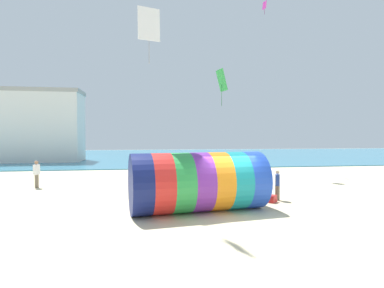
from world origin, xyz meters
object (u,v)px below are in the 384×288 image
(giant_inflatable_tube, at_px, (199,182))
(bystander_near_water, at_px, (135,165))
(kite_white_diamond, at_px, (149,25))
(bystander_mid_beach, at_px, (37,174))
(kite_handler, at_px, (277,185))
(cooler_box, at_px, (272,199))
(kite_magenta_diamond, at_px, (264,5))
(kite_green_diamond, at_px, (222,81))

(giant_inflatable_tube, bearing_deg, bystander_near_water, 105.00)
(kite_white_diamond, relative_size, bystander_mid_beach, 1.56)
(kite_handler, height_order, cooler_box, kite_handler)
(kite_white_diamond, distance_m, cooler_box, 10.76)
(kite_handler, distance_m, kite_magenta_diamond, 20.81)
(bystander_near_water, bearing_deg, bystander_mid_beach, -137.71)
(giant_inflatable_tube, xyz_separation_m, kite_magenta_diamond, (8.94, 15.02, 14.77))
(giant_inflatable_tube, height_order, kite_magenta_diamond, kite_magenta_diamond)
(kite_magenta_diamond, distance_m, bystander_mid_beach, 25.06)
(kite_green_diamond, height_order, kite_magenta_diamond, kite_magenta_diamond)
(giant_inflatable_tube, distance_m, kite_magenta_diamond, 22.88)
(kite_white_diamond, xyz_separation_m, kite_magenta_diamond, (11.13, 13.00, 7.14))
(kite_white_diamond, bearing_deg, kite_handler, -3.41)
(cooler_box, bearing_deg, kite_magenta_diamond, 70.26)
(kite_white_diamond, relative_size, cooler_box, 5.36)
(giant_inflatable_tube, xyz_separation_m, kite_white_diamond, (-2.19, 2.03, 7.63))
(kite_white_diamond, relative_size, kite_magenta_diamond, 2.17)
(giant_inflatable_tube, relative_size, kite_handler, 3.98)
(kite_green_diamond, relative_size, kite_magenta_diamond, 2.14)
(kite_handler, relative_size, bystander_near_water, 0.97)
(giant_inflatable_tube, relative_size, bystander_mid_beach, 3.57)
(giant_inflatable_tube, height_order, bystander_mid_beach, giant_inflatable_tube)
(bystander_near_water, bearing_deg, kite_handler, -54.81)
(bystander_near_water, bearing_deg, kite_magenta_diamond, 10.12)
(kite_white_diamond, bearing_deg, kite_green_diamond, 52.09)
(kite_green_diamond, bearing_deg, cooler_box, -84.38)
(kite_white_diamond, bearing_deg, giant_inflatable_tube, -42.74)
(kite_handler, height_order, kite_magenta_diamond, kite_magenta_diamond)
(kite_magenta_diamond, bearing_deg, cooler_box, -109.74)
(kite_magenta_diamond, bearing_deg, giant_inflatable_tube, -120.76)
(bystander_near_water, height_order, cooler_box, bystander_near_water)
(kite_green_diamond, height_order, bystander_near_water, kite_green_diamond)
(kite_green_diamond, bearing_deg, kite_white_diamond, -127.91)
(kite_magenta_diamond, bearing_deg, kite_handler, -108.52)
(bystander_mid_beach, bearing_deg, kite_green_diamond, 7.43)
(kite_magenta_diamond, relative_size, bystander_near_water, 0.78)
(bystander_mid_beach, height_order, cooler_box, bystander_mid_beach)
(kite_handler, distance_m, kite_white_diamond, 10.52)
(giant_inflatable_tube, height_order, kite_handler, giant_inflatable_tube)
(bystander_near_water, xyz_separation_m, cooler_box, (7.42, -11.59, -0.66))
(giant_inflatable_tube, relative_size, cooler_box, 12.22)
(giant_inflatable_tube, bearing_deg, bystander_mid_beach, 142.26)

